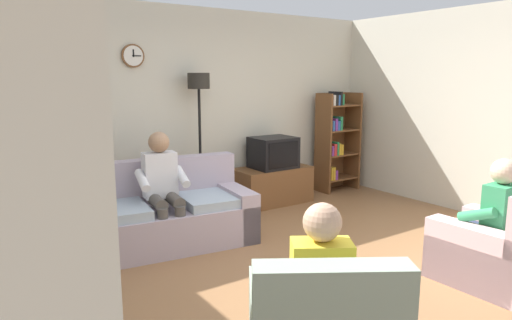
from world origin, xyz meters
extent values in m
plane|color=#8C603D|center=(0.00, 0.00, 0.00)|extent=(12.00, 12.00, 0.00)
cube|color=beige|center=(0.00, 2.66, 1.35)|extent=(6.20, 0.12, 2.70)
cylinder|color=brown|center=(-0.92, 2.58, 2.05)|extent=(0.28, 0.03, 0.28)
cylinder|color=white|center=(-0.92, 2.56, 2.05)|extent=(0.24, 0.01, 0.24)
cube|color=black|center=(-0.92, 2.56, 2.08)|extent=(0.02, 0.01, 0.09)
cube|color=black|center=(-0.88, 2.56, 2.05)|extent=(0.11, 0.01, 0.01)
cube|color=beige|center=(2.86, 0.00, 1.35)|extent=(0.12, 5.80, 2.70)
cube|color=#A899A8|center=(-1.04, 1.51, 0.21)|extent=(1.99, 1.07, 0.42)
cube|color=#A899A8|center=(-1.00, 1.87, 0.66)|extent=(1.91, 0.43, 0.48)
cube|color=#A899A8|center=(-0.21, 1.41, 0.28)|extent=(0.32, 0.86, 0.56)
cube|color=#A899A8|center=(-1.87, 1.61, 0.28)|extent=(0.32, 0.86, 0.56)
cube|color=#9EADBC|center=(-0.55, 1.40, 0.47)|extent=(0.68, 0.75, 0.10)
cube|color=#9EADBC|center=(-1.54, 1.52, 0.47)|extent=(0.68, 0.75, 0.10)
cube|color=brown|center=(0.94, 2.25, 0.26)|extent=(1.10, 0.56, 0.52)
cube|color=black|center=(0.94, 2.51, 0.29)|extent=(1.10, 0.04, 0.03)
cube|color=black|center=(0.94, 2.23, 0.74)|extent=(0.60, 0.48, 0.44)
cube|color=black|center=(0.94, 1.98, 0.74)|extent=(0.50, 0.01, 0.36)
cube|color=brown|center=(1.95, 2.30, 0.78)|extent=(0.04, 0.36, 1.55)
cube|color=brown|center=(2.59, 2.30, 0.78)|extent=(0.04, 0.36, 1.55)
cube|color=brown|center=(2.27, 2.47, 0.78)|extent=(0.64, 0.02, 1.55)
cube|color=brown|center=(2.27, 2.30, 0.19)|extent=(0.60, 0.34, 0.02)
cube|color=gold|center=(2.02, 2.28, 0.31)|extent=(0.04, 0.28, 0.21)
cube|color=gold|center=(2.07, 2.28, 0.31)|extent=(0.04, 0.28, 0.21)
cube|color=#72338C|center=(2.12, 2.28, 0.28)|extent=(0.04, 0.28, 0.15)
cube|color=brown|center=(2.27, 2.30, 0.58)|extent=(0.60, 0.34, 0.02)
cube|color=#72338C|center=(2.02, 2.28, 0.67)|extent=(0.04, 0.28, 0.16)
cube|color=red|center=(2.07, 2.28, 0.68)|extent=(0.05, 0.28, 0.18)
cube|color=#267F4C|center=(2.13, 2.28, 0.70)|extent=(0.03, 0.28, 0.21)
cube|color=gold|center=(2.17, 2.28, 0.68)|extent=(0.04, 0.28, 0.18)
cube|color=gold|center=(2.22, 2.28, 0.67)|extent=(0.04, 0.28, 0.16)
cube|color=brown|center=(2.27, 2.30, 0.97)|extent=(0.60, 0.34, 0.02)
cube|color=#2D59A5|center=(2.02, 2.28, 1.06)|extent=(0.04, 0.28, 0.16)
cube|color=#72338C|center=(2.08, 2.28, 1.07)|extent=(0.05, 0.28, 0.19)
cube|color=#2D59A5|center=(2.13, 2.28, 1.05)|extent=(0.05, 0.28, 0.15)
cube|color=#267F4C|center=(2.18, 2.28, 1.09)|extent=(0.05, 0.28, 0.21)
cube|color=brown|center=(2.27, 2.30, 1.36)|extent=(0.60, 0.34, 0.02)
cube|color=silver|center=(2.02, 2.28, 1.45)|extent=(0.04, 0.28, 0.16)
cube|color=black|center=(2.08, 2.28, 1.45)|extent=(0.04, 0.28, 0.16)
cube|color=#2D59A5|center=(2.12, 2.28, 1.45)|extent=(0.03, 0.28, 0.16)
cube|color=black|center=(2.17, 2.28, 1.47)|extent=(0.04, 0.28, 0.21)
cube|color=#267F4C|center=(2.21, 2.28, 1.45)|extent=(0.03, 0.28, 0.17)
cylinder|color=black|center=(-0.16, 2.35, 0.01)|extent=(0.28, 0.28, 0.03)
cylinder|color=black|center=(-0.16, 2.35, 0.85)|extent=(0.04, 0.04, 1.70)
cylinder|color=black|center=(-0.16, 2.35, 1.75)|extent=(0.28, 0.28, 0.20)
cube|color=gray|center=(-1.38, -1.41, 0.65)|extent=(0.77, 0.58, 0.50)
cube|color=beige|center=(1.02, -0.93, 0.20)|extent=(0.82, 0.86, 0.40)
cube|color=beige|center=(0.72, -0.92, 0.28)|extent=(0.22, 0.80, 0.56)
cube|color=beige|center=(1.32, -0.90, 0.28)|extent=(0.22, 0.80, 0.56)
cube|color=silver|center=(-1.05, 1.56, 0.78)|extent=(0.36, 0.24, 0.48)
sphere|color=#A37A5B|center=(-1.05, 1.55, 1.13)|extent=(0.22, 0.22, 0.22)
cylinder|color=#4C4742|center=(-0.98, 1.36, 0.54)|extent=(0.18, 0.39, 0.13)
cylinder|color=#4C4742|center=(-1.16, 1.38, 0.54)|extent=(0.18, 0.39, 0.13)
cylinder|color=#4C4742|center=(-1.01, 1.17, 0.26)|extent=(0.12, 0.12, 0.52)
cylinder|color=#4C4742|center=(-1.18, 1.20, 0.26)|extent=(0.12, 0.12, 0.52)
cylinder|color=silver|center=(-0.85, 1.44, 0.76)|extent=(0.13, 0.34, 0.20)
cylinder|color=silver|center=(-1.27, 1.49, 0.76)|extent=(0.13, 0.34, 0.20)
cube|color=yellow|center=(-1.21, -1.14, 0.66)|extent=(0.39, 0.35, 0.48)
sphere|color=tan|center=(-1.20, -1.13, 1.01)|extent=(0.22, 0.22, 0.22)
cylinder|color=#4C4742|center=(-1.18, -0.93, 0.42)|extent=(0.31, 0.39, 0.13)
cylinder|color=#4C4742|center=(-1.03, -1.03, 0.42)|extent=(0.31, 0.39, 0.13)
cylinder|color=yellow|center=(-1.33, -0.94, 0.64)|extent=(0.25, 0.33, 0.20)
cylinder|color=yellow|center=(-0.98, -1.17, 0.64)|extent=(0.25, 0.33, 0.20)
cube|color=#338C59|center=(1.02, -0.98, 0.66)|extent=(0.35, 0.21, 0.48)
sphere|color=beige|center=(1.02, -0.97, 1.01)|extent=(0.22, 0.22, 0.22)
cylinder|color=#2D334C|center=(0.92, -0.80, 0.42)|extent=(0.14, 0.38, 0.13)
cylinder|color=#2D334C|center=(1.10, -0.79, 0.42)|extent=(0.14, 0.38, 0.13)
cylinder|color=#2D334C|center=(0.92, -0.61, 0.20)|extent=(0.11, 0.11, 0.40)
cylinder|color=#2D334C|center=(1.10, -0.60, 0.20)|extent=(0.11, 0.11, 0.40)
cylinder|color=#338C59|center=(0.81, -0.89, 0.64)|extent=(0.10, 0.33, 0.20)
cylinder|color=#338C59|center=(1.23, -0.88, 0.64)|extent=(0.10, 0.33, 0.20)
camera|label=1|loc=(-2.89, -2.95, 1.81)|focal=32.29mm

